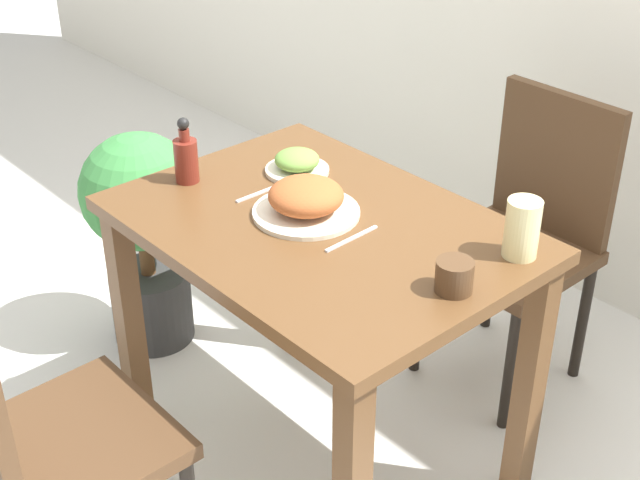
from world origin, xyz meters
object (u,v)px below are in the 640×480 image
Objects in this scene: chair_near at (31,438)px; sauce_bottle at (186,158)px; side_plate at (297,163)px; drink_cup at (454,276)px; chair_far at (526,226)px; food_plate at (307,199)px; juice_glass at (522,228)px; potted_plant_left at (143,222)px.

sauce_bottle is at bearing -62.92° from chair_near.
side_plate is 0.66m from drink_cup.
sauce_bottle is (-0.47, -0.87, 0.33)m from chair_far.
food_plate is 1.90× the size of juice_glass.
chair_far is at bearing 41.43° from potted_plant_left.
chair_far is at bearing -95.20° from chair_near.
side_plate is 0.29m from sauce_bottle.
juice_glass reaches higher than chair_far.
juice_glass reaches higher than potted_plant_left.
drink_cup is 0.46× the size of sauce_bottle.
side_plate is at bearing 145.28° from food_plate.
chair_near is at bearing -44.34° from potted_plant_left.
drink_cup is 0.22m from juice_glass.
side_plate is 1.23× the size of juice_glass.
side_plate is at bearing -171.44° from juice_glass.
food_plate is (-0.13, -0.76, 0.31)m from chair_far.
chair_near is at bearing -115.52° from juice_glass.
drink_cup reaches higher than potted_plant_left.
drink_cup is 0.59× the size of juice_glass.
chair_far is 0.71m from juice_glass.
food_plate is 0.46m from drink_cup.
chair_far reaches higher than drink_cup.
drink_cup is (0.65, -0.12, 0.01)m from side_plate.
sauce_bottle is at bearing -171.11° from drink_cup.
chair_far is 5.26× the size of side_plate.
juice_glass is (0.00, 0.22, 0.03)m from drink_cup.
juice_glass is 0.78× the size of sauce_bottle.
drink_cup is at bearing -91.10° from juice_glass.
chair_near is 0.96m from side_plate.
juice_glass is (0.46, 0.23, 0.03)m from food_plate.
chair_far is at bearing 114.02° from drink_cup.
food_plate is 3.22× the size of drink_cup.
food_plate reaches higher than potted_plant_left.
potted_plant_left is (-0.89, -0.79, -0.06)m from chair_far.
side_plate is at bearing 15.72° from potted_plant_left.
chair_near is 5.07× the size of sauce_bottle.
juice_glass is (0.34, -0.53, 0.33)m from chair_far.
juice_glass is 1.32m from potted_plant_left.
potted_plant_left is at bearing -177.92° from food_plate.
sauce_bottle reaches higher than chair_far.
chair_near is at bearing -90.91° from food_plate.
side_plate is 0.23× the size of potted_plant_left.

